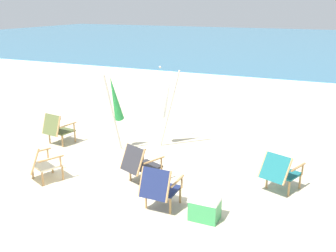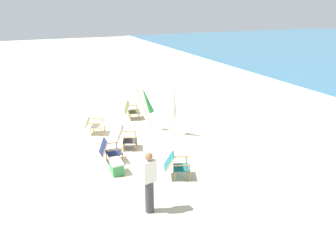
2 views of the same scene
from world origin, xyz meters
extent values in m
plane|color=beige|center=(0.00, 0.00, 0.00)|extent=(80.00, 80.00, 0.00)
cube|color=teal|center=(0.00, 32.61, 0.05)|extent=(80.00, 40.00, 0.10)
cube|color=white|center=(0.00, 12.31, 0.03)|extent=(80.00, 1.10, 0.06)
cube|color=beige|center=(-1.63, -0.41, 0.32)|extent=(0.67, 0.65, 0.04)
cube|color=beige|center=(-1.77, -0.72, 0.56)|extent=(0.55, 0.41, 0.49)
cylinder|color=#AD7F4C|center=(-1.76, -0.12, 0.16)|extent=(0.04, 0.04, 0.32)
cylinder|color=#AD7F4C|center=(-1.33, -0.30, 0.16)|extent=(0.04, 0.04, 0.32)
cylinder|color=#AD7F4C|center=(-1.93, -0.52, 0.16)|extent=(0.04, 0.04, 0.32)
cylinder|color=#AD7F4C|center=(-1.50, -0.70, 0.16)|extent=(0.04, 0.04, 0.32)
cube|color=#AD7F4C|center=(-1.90, -0.32, 0.54)|extent=(0.24, 0.50, 0.02)
cylinder|color=#AD7F4C|center=(-1.82, -0.14, 0.43)|extent=(0.04, 0.04, 0.22)
cube|color=#AD7F4C|center=(-1.38, -0.54, 0.54)|extent=(0.24, 0.50, 0.02)
cylinder|color=#AD7F4C|center=(-1.31, -0.37, 0.43)|extent=(0.04, 0.04, 0.22)
cylinder|color=#AD7F4C|center=(-2.00, -0.62, 0.56)|extent=(0.13, 0.24, 0.49)
cylinder|color=#AD7F4C|center=(-1.53, -0.82, 0.56)|extent=(0.13, 0.24, 0.49)
cube|color=#515B33|center=(-2.79, 1.49, 0.32)|extent=(0.58, 0.55, 0.04)
cube|color=#515B33|center=(-2.84, 1.17, 0.57)|extent=(0.52, 0.26, 0.51)
cylinder|color=#AD7F4C|center=(-2.99, 1.74, 0.16)|extent=(0.04, 0.04, 0.32)
cylinder|color=#AD7F4C|center=(-2.53, 1.67, 0.16)|extent=(0.04, 0.04, 0.32)
cylinder|color=#AD7F4C|center=(-3.05, 1.31, 0.16)|extent=(0.04, 0.04, 0.32)
cylinder|color=#AD7F4C|center=(-2.59, 1.24, 0.16)|extent=(0.04, 0.04, 0.32)
cube|color=#AD7F4C|center=(-3.07, 1.51, 0.54)|extent=(0.11, 0.53, 0.02)
cylinder|color=#AD7F4C|center=(-3.04, 1.70, 0.43)|extent=(0.04, 0.04, 0.22)
cube|color=#AD7F4C|center=(-2.52, 1.43, 0.54)|extent=(0.11, 0.53, 0.02)
cylinder|color=#AD7F4C|center=(-2.49, 1.62, 0.43)|extent=(0.04, 0.04, 0.22)
cylinder|color=#AD7F4C|center=(-3.09, 1.21, 0.57)|extent=(0.07, 0.20, 0.51)
cylinder|color=#AD7F4C|center=(-2.58, 1.14, 0.57)|extent=(0.07, 0.20, 0.51)
cube|color=#19234C|center=(0.98, -0.42, 0.32)|extent=(0.52, 0.48, 0.04)
cube|color=#19234C|center=(0.98, -0.76, 0.56)|extent=(0.49, 0.22, 0.50)
cylinder|color=#AD7F4C|center=(0.75, -0.20, 0.16)|extent=(0.04, 0.04, 0.32)
cylinder|color=#AD7F4C|center=(1.22, -0.21, 0.16)|extent=(0.04, 0.04, 0.32)
cylinder|color=#AD7F4C|center=(0.75, -0.64, 0.16)|extent=(0.04, 0.04, 0.32)
cylinder|color=#AD7F4C|center=(1.22, -0.64, 0.16)|extent=(0.04, 0.04, 0.32)
cube|color=#AD7F4C|center=(0.70, -0.44, 0.54)|extent=(0.04, 0.53, 0.02)
cylinder|color=#AD7F4C|center=(0.71, -0.25, 0.43)|extent=(0.04, 0.04, 0.22)
cube|color=#AD7F4C|center=(1.26, -0.44, 0.54)|extent=(0.04, 0.53, 0.02)
cylinder|color=#AD7F4C|center=(1.27, -0.25, 0.43)|extent=(0.04, 0.04, 0.22)
cylinder|color=#AD7F4C|center=(0.73, -0.75, 0.56)|extent=(0.04, 0.23, 0.50)
cylinder|color=#AD7F4C|center=(1.24, -0.76, 0.56)|extent=(0.04, 0.23, 0.50)
cube|color=#28282D|center=(0.23, 0.36, 0.32)|extent=(0.66, 0.64, 0.04)
cube|color=#28282D|center=(0.11, 0.04, 0.56)|extent=(0.55, 0.40, 0.49)
cylinder|color=#AD7F4C|center=(0.09, 0.64, 0.16)|extent=(0.04, 0.04, 0.32)
cylinder|color=#AD7F4C|center=(0.53, 0.47, 0.16)|extent=(0.04, 0.04, 0.32)
cylinder|color=#AD7F4C|center=(-0.06, 0.24, 0.16)|extent=(0.04, 0.04, 0.32)
cylinder|color=#AD7F4C|center=(0.37, 0.07, 0.16)|extent=(0.04, 0.04, 0.32)
cube|color=#AD7F4C|center=(-0.04, 0.44, 0.54)|extent=(0.23, 0.50, 0.02)
cylinder|color=#AD7F4C|center=(0.03, 0.62, 0.43)|extent=(0.04, 0.04, 0.22)
cube|color=#AD7F4C|center=(0.49, 0.23, 0.54)|extent=(0.23, 0.50, 0.02)
cylinder|color=#AD7F4C|center=(0.55, 0.41, 0.43)|extent=(0.04, 0.04, 0.22)
cylinder|color=#AD7F4C|center=(-0.13, 0.13, 0.56)|extent=(0.12, 0.23, 0.50)
cylinder|color=#AD7F4C|center=(0.34, -0.05, 0.56)|extent=(0.12, 0.23, 0.50)
cube|color=#196066|center=(2.82, 1.16, 0.32)|extent=(0.65, 0.63, 0.04)
cube|color=#196066|center=(2.69, 0.81, 0.54)|extent=(0.57, 0.45, 0.47)
cylinder|color=#AD7F4C|center=(2.67, 1.44, 0.16)|extent=(0.04, 0.04, 0.32)
cylinder|color=#AD7F4C|center=(3.11, 1.28, 0.16)|extent=(0.04, 0.04, 0.32)
cylinder|color=#AD7F4C|center=(2.52, 1.04, 0.16)|extent=(0.04, 0.04, 0.32)
cylinder|color=#AD7F4C|center=(2.96, 0.87, 0.16)|extent=(0.04, 0.04, 0.32)
cube|color=#AD7F4C|center=(2.55, 1.24, 0.54)|extent=(0.22, 0.51, 0.02)
cylinder|color=#AD7F4C|center=(2.61, 1.41, 0.43)|extent=(0.04, 0.04, 0.22)
cube|color=#AD7F4C|center=(3.07, 1.04, 0.54)|extent=(0.22, 0.51, 0.02)
cylinder|color=#AD7F4C|center=(3.14, 1.22, 0.43)|extent=(0.04, 0.04, 0.22)
cylinder|color=#AD7F4C|center=(2.45, 0.90, 0.54)|extent=(0.14, 0.29, 0.47)
cylinder|color=#AD7F4C|center=(2.93, 0.72, 0.54)|extent=(0.14, 0.29, 0.47)
cylinder|color=#B7B2A8|center=(-0.10, 2.24, 1.00)|extent=(0.66, 0.31, 2.01)
cone|color=white|center=(-0.20, 2.28, 1.35)|extent=(0.61, 0.42, 1.17)
sphere|color=#B7B2A8|center=(-0.40, 2.36, 1.99)|extent=(0.06, 0.06, 0.06)
cylinder|color=#B7B2A8|center=(-1.16, 1.40, 0.99)|extent=(0.11, 0.77, 1.99)
cone|color=#23843D|center=(-1.17, 1.52, 1.33)|extent=(0.27, 0.62, 1.16)
sphere|color=#B7B2A8|center=(-1.19, 1.76, 1.97)|extent=(0.06, 0.06, 0.06)
cube|color=#338C4C|center=(1.81, -0.56, 0.17)|extent=(0.48, 0.34, 0.34)
cube|color=white|center=(1.81, -0.56, 0.37)|extent=(0.49, 0.35, 0.06)
camera|label=1|loc=(3.66, -6.09, 3.43)|focal=42.00mm
camera|label=2|loc=(10.60, -2.65, 4.92)|focal=35.00mm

